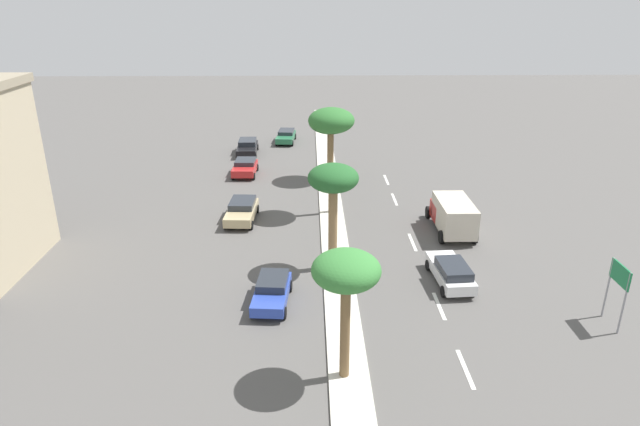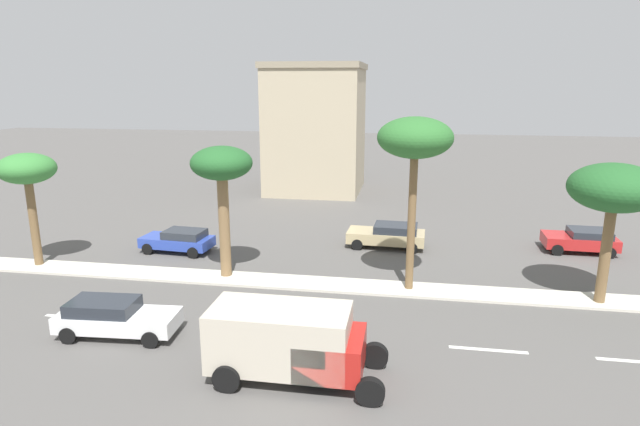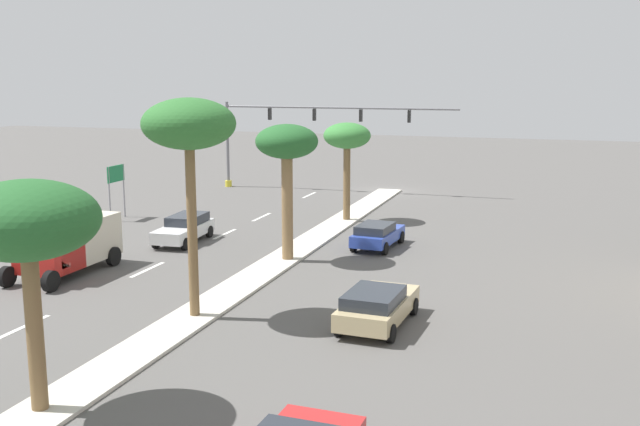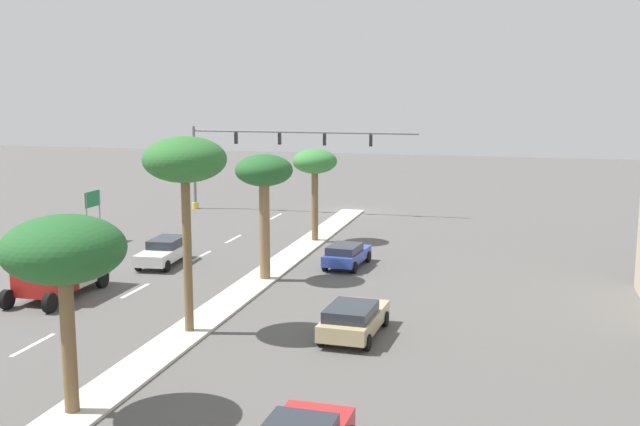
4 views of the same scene
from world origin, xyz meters
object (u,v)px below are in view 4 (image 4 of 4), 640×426
object	(u,v)px
palm_tree_center	(185,163)
sedan_white_left	(164,251)
box_truck	(61,269)
traffic_signal_gantry	(255,153)
directional_road_sign	(93,205)
sedan_blue_leading	(346,254)
palm_tree_inboard	(315,164)
sedan_tan_center	(354,319)
palm_tree_near	(264,176)
palm_tree_far	(64,252)

from	to	relation	value
palm_tree_center	sedan_white_left	world-z (taller)	palm_tree_center
box_truck	traffic_signal_gantry	bearing A→B (deg)	-91.51
directional_road_sign	sedan_blue_leading	world-z (taller)	directional_road_sign
palm_tree_inboard	sedan_tan_center	xyz separation A→B (m)	(-6.45, 18.12, -4.31)
palm_tree_near	palm_tree_far	size ratio (longest dim) A/B	1.05
traffic_signal_gantry	palm_tree_inboard	distance (m)	13.27
palm_tree_far	sedan_tan_center	size ratio (longest dim) A/B	1.34
sedan_tan_center	sedan_blue_leading	size ratio (longest dim) A/B	1.10
palm_tree_center	palm_tree_far	bearing A→B (deg)	88.55
box_truck	sedan_white_left	bearing A→B (deg)	-104.12
directional_road_sign	palm_tree_inboard	bearing A→B (deg)	-164.31
sedan_blue_leading	box_truck	xyz separation A→B (m)	(11.98, 9.28, 0.61)
palm_tree_inboard	box_truck	distance (m)	18.15
directional_road_sign	palm_tree_center	size ratio (longest dim) A/B	0.42
box_truck	palm_tree_near	bearing A→B (deg)	-148.42
traffic_signal_gantry	sedan_white_left	distance (m)	19.44
directional_road_sign	palm_tree_inboard	size ratio (longest dim) A/B	0.57
sedan_tan_center	palm_tree_far	bearing A→B (deg)	54.46
palm_tree_center	sedan_white_left	xyz separation A→B (m)	(6.48, -11.12, -6.23)
sedan_tan_center	sedan_white_left	xyz separation A→B (m)	(13.07, -9.87, 0.00)
sedan_blue_leading	palm_tree_inboard	bearing A→B (deg)	-60.99
palm_tree_center	sedan_white_left	size ratio (longest dim) A/B	1.71
palm_tree_center	box_truck	bearing A→B (deg)	-24.29
directional_road_sign	sedan_tan_center	bearing A→B (deg)	144.66
sedan_blue_leading	sedan_white_left	bearing A→B (deg)	10.72
sedan_white_left	sedan_blue_leading	bearing A→B (deg)	-169.28
traffic_signal_gantry	palm_tree_inboard	xyz separation A→B (m)	(-7.77, 10.75, 0.40)
traffic_signal_gantry	sedan_white_left	size ratio (longest dim) A/B	3.98
palm_tree_far	sedan_white_left	distance (m)	20.84
palm_tree_inboard	palm_tree_center	world-z (taller)	palm_tree_center
palm_tree_near	box_truck	xyz separation A→B (m)	(8.56, 5.26, -4.15)
palm_tree_center	palm_tree_inboard	bearing A→B (deg)	-90.42
palm_tree_inboard	sedan_tan_center	world-z (taller)	palm_tree_inboard
palm_tree_center	sedan_tan_center	size ratio (longest dim) A/B	1.73
sedan_white_left	palm_tree_far	bearing A→B (deg)	107.91
traffic_signal_gantry	palm_tree_inboard	size ratio (longest dim) A/B	3.14
palm_tree_far	sedan_tan_center	xyz separation A→B (m)	(-6.80, -9.52, -4.38)
directional_road_sign	palm_tree_near	distance (m)	15.53
palm_tree_inboard	sedan_blue_leading	world-z (taller)	palm_tree_inboard
traffic_signal_gantry	sedan_white_left	bearing A→B (deg)	93.47
palm_tree_near	sedan_white_left	world-z (taller)	palm_tree_near
palm_tree_far	sedan_blue_leading	world-z (taller)	palm_tree_far
sedan_white_left	traffic_signal_gantry	bearing A→B (deg)	-86.53
palm_tree_center	sedan_tan_center	xyz separation A→B (m)	(-6.59, -1.25, -6.23)
traffic_signal_gantry	palm_tree_inboard	bearing A→B (deg)	125.86
traffic_signal_gantry	sedan_blue_leading	world-z (taller)	traffic_signal_gantry
directional_road_sign	palm_tree_near	bearing A→B (deg)	154.70
directional_road_sign	sedan_white_left	bearing A→B (deg)	148.03
palm_tree_inboard	sedan_blue_leading	xyz separation A→B (m)	(-3.51, 6.34, -4.35)
directional_road_sign	palm_tree_near	world-z (taller)	palm_tree_near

